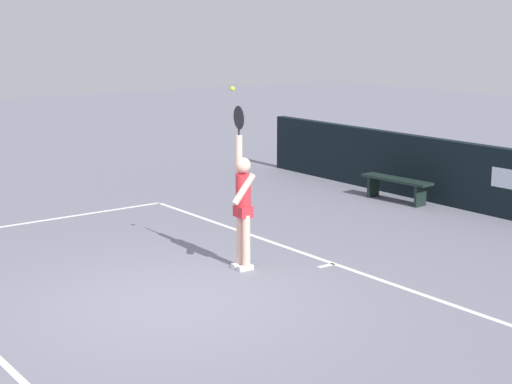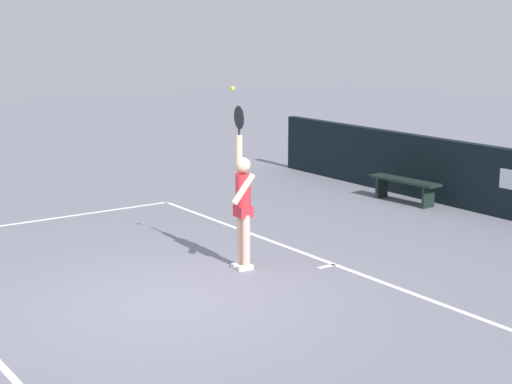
% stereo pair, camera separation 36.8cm
% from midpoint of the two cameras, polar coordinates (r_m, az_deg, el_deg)
% --- Properties ---
extents(ground_plane, '(60.00, 60.00, 0.00)m').
position_cam_midpoint_polar(ground_plane, '(10.26, -5.50, -7.97)').
color(ground_plane, slate).
extents(court_lines, '(10.44, 5.28, 0.00)m').
position_cam_midpoint_polar(court_lines, '(10.39, -4.18, -7.68)').
color(court_lines, white).
rests_on(court_lines, ground).
extents(tennis_player, '(0.44, 0.39, 2.40)m').
position_cam_midpoint_polar(tennis_player, '(11.33, -0.03, -0.80)').
color(tennis_player, beige).
rests_on(tennis_player, ground).
extents(tennis_ball, '(0.07, 0.07, 0.07)m').
position_cam_midpoint_polar(tennis_ball, '(11.18, -0.75, 7.50)').
color(tennis_ball, '#CBE72C').
extents(courtside_bench_near, '(1.61, 0.47, 0.48)m').
position_cam_midpoint_polar(courtside_bench_near, '(16.09, 11.36, 0.53)').
color(courtside_bench_near, black).
rests_on(courtside_bench_near, ground).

